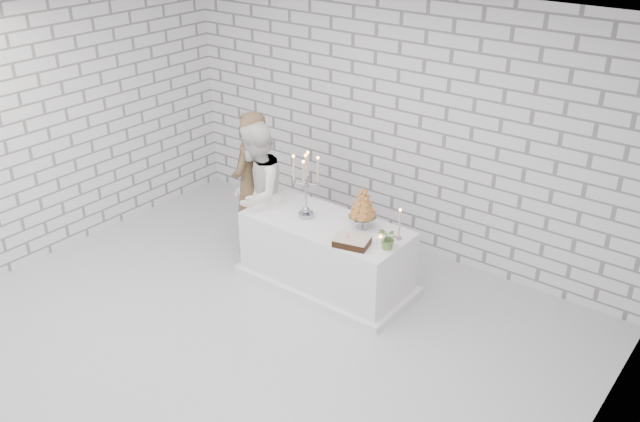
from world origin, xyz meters
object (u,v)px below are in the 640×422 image
at_px(bride, 257,194).
at_px(candelabra, 306,186).
at_px(groom, 251,184).
at_px(cake_table, 326,253).
at_px(croquembouche, 363,208).

xyz_separation_m(bride, candelabra, (0.69, 0.02, 0.28)).
bearing_deg(groom, candelabra, 65.45).
bearing_deg(candelabra, groom, 173.93).
xyz_separation_m(cake_table, candelabra, (-0.25, -0.02, 0.74)).
distance_m(cake_table, croquembouche, 0.72).
bearing_deg(cake_table, groom, 176.43).
distance_m(candelabra, croquembouche, 0.65).
height_order(cake_table, groom, groom).
height_order(groom, croquembouche, groom).
relative_size(candelabra, croquembouche, 1.57).
bearing_deg(croquembouche, bride, -172.37).
bearing_deg(candelabra, croquembouche, 13.99).
height_order(cake_table, croquembouche, croquembouche).
xyz_separation_m(cake_table, croquembouche, (0.37, 0.13, 0.60)).
bearing_deg(croquembouche, candelabra, -166.01).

